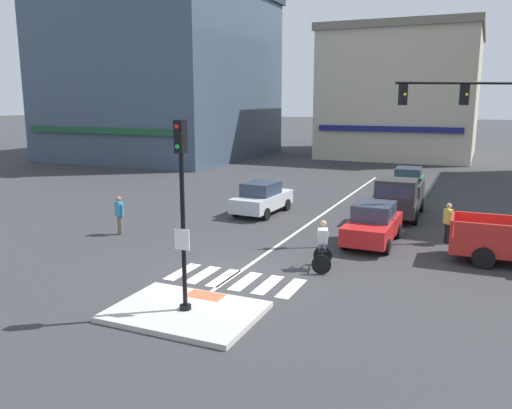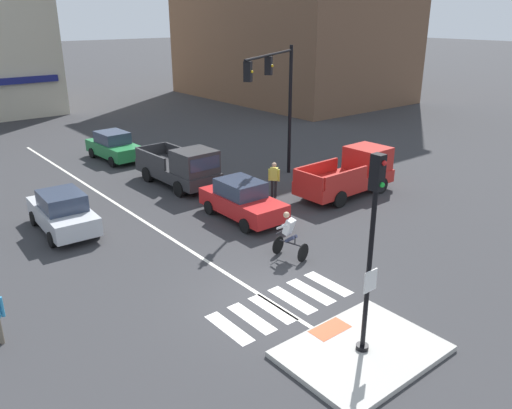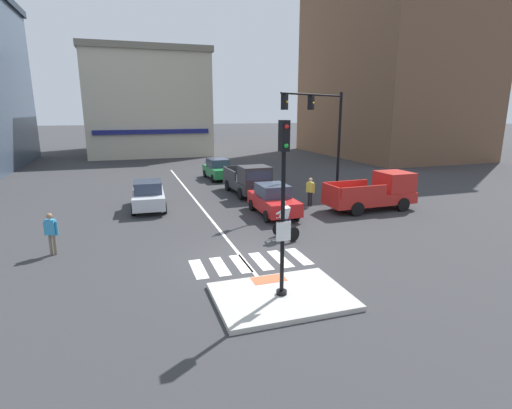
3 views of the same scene
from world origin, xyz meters
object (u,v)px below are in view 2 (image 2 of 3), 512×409
car_red_eastbound_mid (242,200)px  pedestrian_waiting_far_side (274,177)px  car_green_eastbound_distant (114,146)px  cyclist (289,234)px  car_silver_westbound_far (63,212)px  signal_pole (372,239)px  pickup_truck_charcoal_eastbound_far (182,168)px  traffic_light_mast (278,90)px  pickup_truck_red_cross_right (352,173)px

car_red_eastbound_mid → pedestrian_waiting_far_side: pedestrian_waiting_far_side is taller
car_green_eastbound_distant → cyclist: size_ratio=2.48×
car_silver_westbound_far → cyclist: (5.35, -7.27, 0.06)m
signal_pole → pickup_truck_charcoal_eastbound_far: size_ratio=0.99×
car_green_eastbound_distant → pickup_truck_charcoal_eastbound_far: pickup_truck_charcoal_eastbound_far is taller
signal_pole → car_red_eastbound_mid: size_ratio=1.23×
signal_pole → car_silver_westbound_far: 13.12m
car_red_eastbound_mid → cyclist: (-0.94, -3.93, 0.06)m
signal_pole → car_red_eastbound_mid: signal_pole is taller
traffic_light_mast → car_silver_westbound_far: traffic_light_mast is taller
signal_pole → car_silver_westbound_far: (-3.07, 12.53, -2.39)m
car_silver_westbound_far → car_red_eastbound_mid: bearing=-28.0°
signal_pole → pickup_truck_charcoal_eastbound_far: signal_pole is taller
pickup_truck_red_cross_right → car_green_eastbound_distant: bearing=116.3°
pickup_truck_charcoal_eastbound_far → cyclist: 9.13m
traffic_light_mast → car_silver_westbound_far: bearing=176.1°
cyclist → pickup_truck_charcoal_eastbound_far: bearing=82.6°
pedestrian_waiting_far_side → cyclist: bearing=-126.0°
car_silver_westbound_far → pickup_truck_charcoal_eastbound_far: size_ratio=0.81×
traffic_light_mast → cyclist: traffic_light_mast is taller
car_green_eastbound_distant → car_silver_westbound_far: (-6.04, -8.60, 0.00)m
car_silver_westbound_far → cyclist: cyclist is taller
traffic_light_mast → pickup_truck_charcoal_eastbound_far: traffic_light_mast is taller
traffic_light_mast → car_green_eastbound_distant: bearing=115.7°
traffic_light_mast → pickup_truck_red_cross_right: traffic_light_mast is taller
car_green_eastbound_distant → cyclist: (-0.69, -15.87, 0.06)m
traffic_light_mast → car_green_eastbound_distant: size_ratio=1.58×
car_green_eastbound_distant → pickup_truck_red_cross_right: size_ratio=0.81×
pickup_truck_red_cross_right → traffic_light_mast: bearing=117.8°
car_green_eastbound_distant → pedestrian_waiting_far_side: pedestrian_waiting_far_side is taller
car_red_eastbound_mid → pedestrian_waiting_far_side: size_ratio=2.47×
car_silver_westbound_far → cyclist: 9.02m
traffic_light_mast → cyclist: bearing=-128.2°
pickup_truck_charcoal_eastbound_far → cyclist: (-1.18, -9.06, -0.11)m
signal_pole → pedestrian_waiting_far_side: bearing=60.0°
traffic_light_mast → pedestrian_waiting_far_side: bearing=-135.2°
signal_pole → pickup_truck_red_cross_right: (9.21, 8.46, -2.23)m
signal_pole → traffic_light_mast: (7.44, 11.82, 1.46)m
pickup_truck_charcoal_eastbound_far → pedestrian_waiting_far_side: bearing=-57.4°
pickup_truck_red_cross_right → pickup_truck_charcoal_eastbound_far: size_ratio=1.00×
signal_pole → pedestrian_waiting_far_side: signal_pole is taller
pickup_truck_charcoal_eastbound_far → pedestrian_waiting_far_side: pickup_truck_charcoal_eastbound_far is taller
pickup_truck_charcoal_eastbound_far → car_red_eastbound_mid: bearing=-92.6°
car_silver_westbound_far → pedestrian_waiting_far_side: bearing=-13.4°
pickup_truck_red_cross_right → pedestrian_waiting_far_side: bearing=149.6°
pickup_truck_red_cross_right → pickup_truck_charcoal_eastbound_far: same height
pedestrian_waiting_far_side → pickup_truck_charcoal_eastbound_far: bearing=122.6°
car_silver_westbound_far → pickup_truck_charcoal_eastbound_far: pickup_truck_charcoal_eastbound_far is taller
car_silver_westbound_far → pickup_truck_charcoal_eastbound_far: bearing=15.3°
car_red_eastbound_mid → signal_pole: bearing=-109.3°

